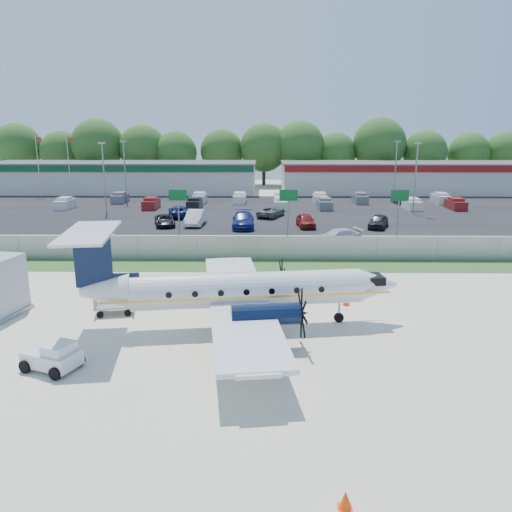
{
  "coord_description": "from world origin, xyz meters",
  "views": [
    {
      "loc": [
        0.42,
        -26.51,
        10.44
      ],
      "look_at": [
        0.0,
        6.0,
        2.3
      ],
      "focal_mm": 35.0,
      "sensor_mm": 36.0,
      "label": 1
    }
  ],
  "objects_px": {
    "aircraft": "(240,290)",
    "baggage_cart_far": "(115,305)",
    "pushback_tug": "(54,357)",
    "baggage_cart_near": "(265,312)"
  },
  "relations": [
    {
      "from": "pushback_tug",
      "to": "baggage_cart_far",
      "type": "xyz_separation_m",
      "value": [
        0.67,
        7.14,
        -0.08
      ]
    },
    {
      "from": "aircraft",
      "to": "baggage_cart_near",
      "type": "xyz_separation_m",
      "value": [
        1.36,
        1.06,
        -1.66
      ]
    },
    {
      "from": "aircraft",
      "to": "baggage_cart_near",
      "type": "relative_size",
      "value": 8.65
    },
    {
      "from": "pushback_tug",
      "to": "aircraft",
      "type": "bearing_deg",
      "value": 32.3
    },
    {
      "from": "pushback_tug",
      "to": "baggage_cart_near",
      "type": "height_order",
      "value": "pushback_tug"
    },
    {
      "from": "aircraft",
      "to": "baggage_cart_far",
      "type": "relative_size",
      "value": 7.38
    },
    {
      "from": "baggage_cart_near",
      "to": "baggage_cart_far",
      "type": "relative_size",
      "value": 0.85
    },
    {
      "from": "baggage_cart_far",
      "to": "aircraft",
      "type": "bearing_deg",
      "value": -14.71
    },
    {
      "from": "baggage_cart_near",
      "to": "pushback_tug",
      "type": "bearing_deg",
      "value": -146.86
    },
    {
      "from": "aircraft",
      "to": "baggage_cart_far",
      "type": "height_order",
      "value": "aircraft"
    }
  ]
}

